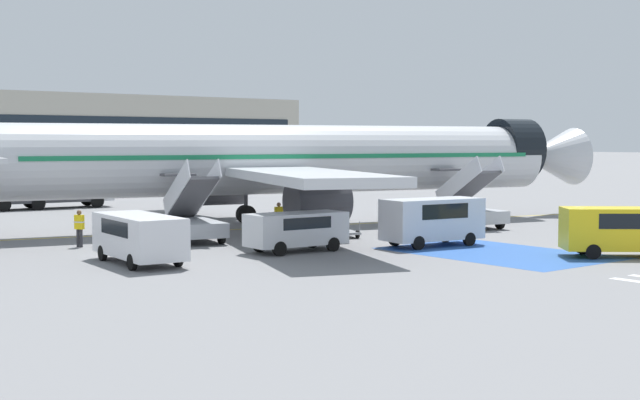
% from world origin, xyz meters
% --- Properties ---
extents(ground_plane, '(600.00, 600.00, 0.00)m').
position_xyz_m(ground_plane, '(0.00, 0.00, 0.00)').
color(ground_plane, slate).
extents(apron_leadline_yellow, '(75.20, 17.12, 0.01)m').
position_xyz_m(apron_leadline_yellow, '(-0.27, -0.18, 0.00)').
color(apron_leadline_yellow, gold).
rests_on(apron_leadline_yellow, ground_plane).
extents(apron_stand_patch_blue, '(6.42, 9.72, 0.01)m').
position_xyz_m(apron_stand_patch_blue, '(-0.27, -15.45, 0.00)').
color(apron_stand_patch_blue, '#2856A8').
rests_on(apron_stand_patch_blue, ground_plane).
extents(airliner, '(42.99, 32.89, 12.13)m').
position_xyz_m(airliner, '(-0.93, -0.03, 3.88)').
color(airliner, silver).
rests_on(airliner, ground_plane).
extents(boarding_stairs_forward, '(3.20, 5.53, 4.12)m').
position_xyz_m(boarding_stairs_forward, '(7.60, -6.57, 1.00)').
color(boarding_stairs_forward, '#ADB2BA').
rests_on(boarding_stairs_forward, ground_plane).
extents(boarding_stairs_aft, '(3.20, 5.53, 4.10)m').
position_xyz_m(boarding_stairs_aft, '(-8.51, -2.95, 1.00)').
color(boarding_stairs_aft, '#ADB2BA').
rests_on(boarding_stairs_aft, ground_plane).
extents(fuel_tanker, '(9.64, 3.53, 3.58)m').
position_xyz_m(fuel_tanker, '(-6.14, 22.03, 1.81)').
color(fuel_tanker, '#38383D').
rests_on(fuel_tanker, ground_plane).
extents(service_van_0, '(2.57, 5.52, 1.97)m').
position_xyz_m(service_van_0, '(-14.25, -8.59, 1.19)').
color(service_van_0, silver).
rests_on(service_van_0, ground_plane).
extents(service_van_1, '(5.37, 4.95, 2.10)m').
position_xyz_m(service_van_1, '(3.03, -19.74, 1.26)').
color(service_van_1, yellow).
rests_on(service_van_1, ground_plane).
extents(service_van_2, '(4.68, 2.07, 1.75)m').
position_xyz_m(service_van_2, '(-7.00, -9.51, 1.07)').
color(service_van_2, silver).
rests_on(service_van_2, ground_plane).
extents(service_van_3, '(5.07, 2.62, 2.23)m').
position_xyz_m(service_van_3, '(-0.64, -11.72, 1.33)').
color(service_van_3, silver).
rests_on(service_van_3, ground_plane).
extents(baggage_cart, '(2.26, 2.95, 0.87)m').
position_xyz_m(baggage_cart, '(-1.54, -5.91, 0.26)').
color(baggage_cart, gray).
rests_on(baggage_cart, ground_plane).
extents(ground_crew_0, '(0.46, 0.28, 1.68)m').
position_xyz_m(ground_crew_0, '(2.03, -7.67, 0.96)').
color(ground_crew_0, '#2D2D33').
rests_on(ground_crew_0, ground_plane).
extents(ground_crew_1, '(0.43, 0.49, 1.74)m').
position_xyz_m(ground_crew_1, '(-13.86, -1.86, 1.01)').
color(ground_crew_1, '#2D2D33').
rests_on(ground_crew_1, ground_plane).
extents(ground_crew_2, '(0.46, 0.30, 1.72)m').
position_xyz_m(ground_crew_2, '(-3.45, -3.30, 0.99)').
color(ground_crew_2, '#2D2D33').
rests_on(ground_crew_2, ground_plane).
extents(ground_crew_3, '(0.33, 0.47, 1.63)m').
position_xyz_m(ground_crew_3, '(3.92, -3.97, 0.93)').
color(ground_crew_3, '#191E38').
rests_on(ground_crew_3, ground_plane).
extents(traffic_cone_0, '(0.58, 0.58, 0.64)m').
position_xyz_m(traffic_cone_0, '(16.88, -10.49, 0.32)').
color(traffic_cone_0, orange).
rests_on(traffic_cone_0, ground_plane).
extents(traffic_cone_1, '(0.55, 0.55, 0.61)m').
position_xyz_m(traffic_cone_1, '(2.69, -5.88, 0.31)').
color(traffic_cone_1, orange).
rests_on(traffic_cone_1, ground_plane).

